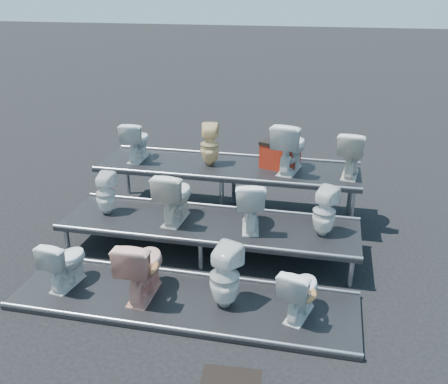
% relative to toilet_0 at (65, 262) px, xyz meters
% --- Properties ---
extents(ground, '(80.00, 80.00, 0.00)m').
position_rel_toilet_0_xyz_m(ground, '(1.54, 1.30, -0.39)').
color(ground, black).
rests_on(ground, ground).
extents(tier_front, '(4.20, 1.20, 0.06)m').
position_rel_toilet_0_xyz_m(tier_front, '(1.54, 0.00, -0.36)').
color(tier_front, black).
rests_on(tier_front, ground).
extents(tier_mid, '(4.20, 1.20, 0.46)m').
position_rel_toilet_0_xyz_m(tier_mid, '(1.54, 1.30, -0.16)').
color(tier_mid, black).
rests_on(tier_mid, ground).
extents(tier_back, '(4.20, 1.20, 0.86)m').
position_rel_toilet_0_xyz_m(tier_back, '(1.54, 2.60, 0.04)').
color(tier_back, black).
rests_on(tier_back, ground).
extents(toilet_0, '(0.46, 0.69, 0.66)m').
position_rel_toilet_0_xyz_m(toilet_0, '(0.00, 0.00, 0.00)').
color(toilet_0, silver).
rests_on(toilet_0, tier_front).
extents(toilet_1, '(0.45, 0.78, 0.80)m').
position_rel_toilet_0_xyz_m(toilet_1, '(1.02, 0.00, 0.07)').
color(toilet_1, '#E19E8C').
rests_on(toilet_1, tier_front).
extents(toilet_2, '(0.45, 0.46, 0.79)m').
position_rel_toilet_0_xyz_m(toilet_2, '(2.05, 0.00, 0.06)').
color(toilet_2, silver).
rests_on(toilet_2, tier_front).
extents(toilet_3, '(0.53, 0.71, 0.65)m').
position_rel_toilet_0_xyz_m(toilet_3, '(2.92, 0.00, -0.00)').
color(toilet_3, silver).
rests_on(toilet_3, tier_front).
extents(toilet_4, '(0.29, 0.30, 0.63)m').
position_rel_toilet_0_xyz_m(toilet_4, '(-0.01, 1.30, 0.38)').
color(toilet_4, silver).
rests_on(toilet_4, tier_mid).
extents(toilet_5, '(0.47, 0.77, 0.76)m').
position_rel_toilet_0_xyz_m(toilet_5, '(1.04, 1.30, 0.45)').
color(toilet_5, silver).
rests_on(toilet_5, tier_mid).
extents(toilet_6, '(0.51, 0.75, 0.71)m').
position_rel_toilet_0_xyz_m(toilet_6, '(2.12, 1.30, 0.43)').
color(toilet_6, silver).
rests_on(toilet_6, tier_mid).
extents(toilet_7, '(0.41, 0.41, 0.68)m').
position_rel_toilet_0_xyz_m(toilet_7, '(3.12, 1.30, 0.41)').
color(toilet_7, silver).
rests_on(toilet_7, tier_mid).
extents(toilet_8, '(0.38, 0.65, 0.66)m').
position_rel_toilet_0_xyz_m(toilet_8, '(-0.02, 2.60, 0.80)').
color(toilet_8, silver).
rests_on(toilet_8, tier_back).
extents(toilet_9, '(0.36, 0.36, 0.68)m').
position_rel_toilet_0_xyz_m(toilet_9, '(1.23, 2.60, 0.81)').
color(toilet_9, '#E7C689').
rests_on(toilet_9, tier_back).
extents(toilet_10, '(0.59, 0.86, 0.80)m').
position_rel_toilet_0_xyz_m(toilet_10, '(2.52, 2.60, 0.87)').
color(toilet_10, silver).
rests_on(toilet_10, tier_back).
extents(toilet_11, '(0.48, 0.74, 0.71)m').
position_rel_toilet_0_xyz_m(toilet_11, '(3.45, 2.60, 0.83)').
color(toilet_11, silver).
rests_on(toilet_11, tier_back).
extents(red_crate, '(0.65, 0.58, 0.39)m').
position_rel_toilet_0_xyz_m(red_crate, '(2.36, 2.74, 0.66)').
color(red_crate, maroon).
rests_on(red_crate, tier_back).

